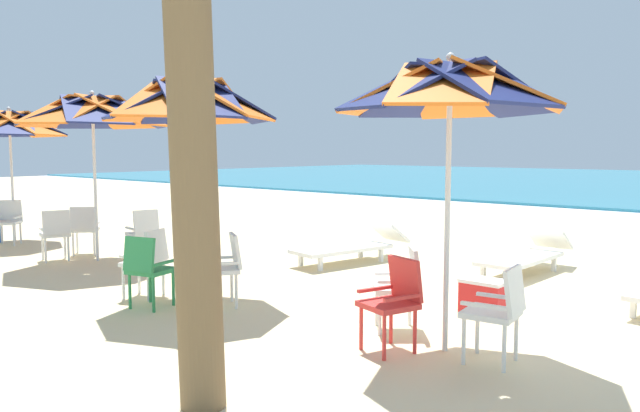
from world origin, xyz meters
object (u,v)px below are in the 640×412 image
Objects in this scene: plastic_chair_8 at (84,227)px; sun_lounger_2 at (351,246)px; plastic_chair_5 at (148,259)px; sun_lounger_1 at (526,255)px; plastic_chair_1 at (499,308)px; beach_umbrella_2 at (93,113)px; beach_umbrella_1 at (189,103)px; plastic_chair_9 at (9,219)px; beach_umbrella_3 at (9,125)px; plastic_chair_6 at (144,231)px; plastic_chair_7 at (55,232)px; plastic_chair_0 at (402,283)px; plastic_chair_3 at (225,265)px; cooler_box at (484,297)px; plastic_chair_2 at (394,298)px; beach_umbrella_0 at (450,92)px; plastic_chair_4 at (147,267)px.

sun_lounger_2 is (4.00, 2.55, -0.22)m from plastic_chair_8.
sun_lounger_1 is at bearing 57.33° from plastic_chair_5.
beach_umbrella_2 is (-7.22, 0.21, 1.96)m from plastic_chair_1.
plastic_chair_9 is (-6.25, 0.27, -1.94)m from beach_umbrella_1.
beach_umbrella_3 is at bearing 172.04° from plastic_chair_5.
plastic_chair_6 is at bearing 173.61° from plastic_chair_1.
plastic_chair_6 is at bearing 159.00° from beach_umbrella_1.
plastic_chair_7 reaches higher than sun_lounger_2.
beach_umbrella_2 reaches higher than plastic_chair_6.
plastic_chair_6 is 3.49m from sun_lounger_2.
beach_umbrella_1 is at bearing -8.88° from beach_umbrella_2.
plastic_chair_0 is 6.35m from beach_umbrella_2.
beach_umbrella_2 is at bearing -140.70° from sun_lounger_2.
plastic_chair_5 is at bearing -7.96° from beach_umbrella_3.
plastic_chair_3 is 4.65m from plastic_chair_8.
sun_lounger_2 is (2.73, 2.16, -0.22)m from plastic_chair_6.
cooler_box is (7.10, 1.06, -0.30)m from plastic_chair_8.
plastic_chair_1 is at bearing 18.61° from plastic_chair_2.
beach_umbrella_0 is 1.95m from plastic_chair_1.
plastic_chair_2 is (0.30, -0.59, 0.00)m from plastic_chair_0.
plastic_chair_2 is 4.42m from sun_lounger_2.
plastic_chair_9 is at bearing -179.82° from plastic_chair_1.
beach_umbrella_1 reaches higher than plastic_chair_5.
plastic_chair_3 is 3.26m from sun_lounger_2.
plastic_chair_5 is 0.39× the size of sun_lounger_2.
beach_umbrella_2 is 3.26× the size of plastic_chair_6.
cooler_box is at bearing 120.43° from plastic_chair_1.
plastic_chair_0 is at bearing -0.63° from plastic_chair_8.
beach_umbrella_1 reaches higher than plastic_chair_0.
plastic_chair_9 is at bearing -175.29° from beach_umbrella_2.
plastic_chair_8 is (-0.23, 0.63, 0.00)m from plastic_chair_7.
beach_umbrella_2 is at bearing 160.46° from plastic_chair_4.
plastic_chair_4 is at bearing -18.26° from plastic_chair_8.
plastic_chair_3 is at bearing -174.06° from beach_umbrella_0.
sun_lounger_2 is (-0.01, 3.21, -2.15)m from beach_umbrella_1.
beach_umbrella_0 is 4.95m from sun_lounger_2.
beach_umbrella_2 is at bearing 0.20° from beach_umbrella_3.
beach_umbrella_2 is 1.27× the size of sun_lounger_2.
sun_lounger_2 is (0.44, 3.56, -0.22)m from plastic_chair_5.
plastic_chair_6 is (-5.48, 0.46, 0.00)m from plastic_chair_0.
beach_umbrella_0 is 3.15× the size of plastic_chair_1.
plastic_chair_8 is (-4.00, 0.67, -1.94)m from beach_umbrella_1.
plastic_chair_7 is (-4.38, 0.02, 0.00)m from plastic_chair_3.
plastic_chair_0 is 1.00× the size of plastic_chair_4.
beach_umbrella_1 reaches higher than plastic_chair_7.
beach_umbrella_2 reaches higher than plastic_chair_2.
plastic_chair_6 is 1.00× the size of plastic_chair_7.
sun_lounger_2 is at bearing 154.37° from cooler_box.
plastic_chair_1 is 1.00× the size of plastic_chair_9.
beach_umbrella_1 is 6.59m from beach_umbrella_3.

